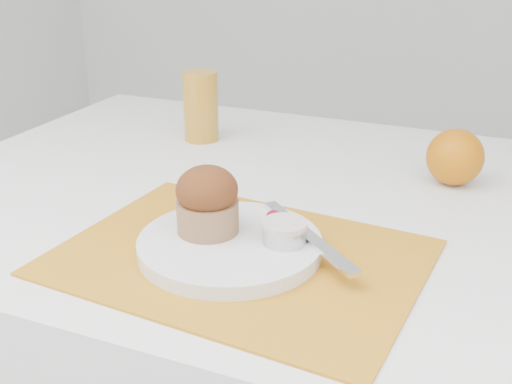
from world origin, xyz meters
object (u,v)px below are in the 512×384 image
at_px(plate, 230,245).
at_px(muffin, 207,201).
at_px(juice_glass, 201,106).
at_px(orange, 455,157).

distance_m(plate, muffin, 0.06).
bearing_deg(juice_glass, orange, -5.35).
bearing_deg(orange, muffin, -127.20).
relative_size(plate, orange, 2.58).
xyz_separation_m(plate, orange, (0.22, 0.34, 0.03)).
relative_size(juice_glass, muffin, 1.31).
bearing_deg(juice_glass, plate, -58.28).
xyz_separation_m(juice_glass, muffin, (0.20, -0.37, -0.00)).
distance_m(plate, orange, 0.40).
xyz_separation_m(orange, juice_glass, (-0.45, 0.04, 0.02)).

